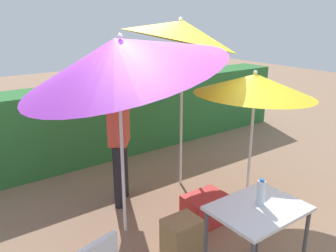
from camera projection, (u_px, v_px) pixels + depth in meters
ground_plane at (182, 218)px, 4.23m from camera, size 24.00×24.00×0.00m
hedge_row at (95, 122)px, 5.88m from camera, size 8.00×0.70×1.26m
umbrella_rainbow at (255, 85)px, 4.24m from camera, size 1.50×1.49×1.72m
umbrella_orange at (119, 57)px, 3.36m from camera, size 2.11×2.07×2.42m
umbrella_yellow at (181, 31)px, 4.47m from camera, size 1.57×1.54×2.49m
person_vendor at (119, 134)px, 4.34m from camera, size 0.41×0.49×1.88m
cooler_box at (205, 209)px, 4.08m from camera, size 0.49×0.34×0.36m
crate_cardboard at (182, 236)px, 3.57m from camera, size 0.36×0.30×0.38m
folding_table at (258, 217)px, 3.02m from camera, size 0.80×0.60×0.78m
bottle_water at (261, 192)px, 3.00m from camera, size 0.07×0.07×0.24m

